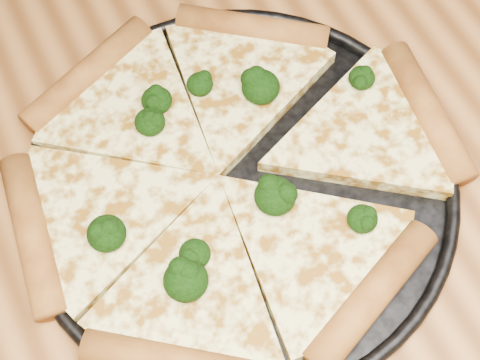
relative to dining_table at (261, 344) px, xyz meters
name	(u,v)px	position (x,y,z in m)	size (l,w,h in m)	color
dining_table	(261,344)	(0.00, 0.00, 0.00)	(1.20, 0.90, 0.75)	#9C6330
pizza_pan	(240,184)	(0.03, 0.11, 0.10)	(0.37, 0.37, 0.02)	black
pizza	(225,175)	(0.02, 0.12, 0.11)	(0.39, 0.37, 0.03)	#E8E08E
broccoli_florets	(219,174)	(0.02, 0.11, 0.12)	(0.28, 0.20, 0.03)	black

